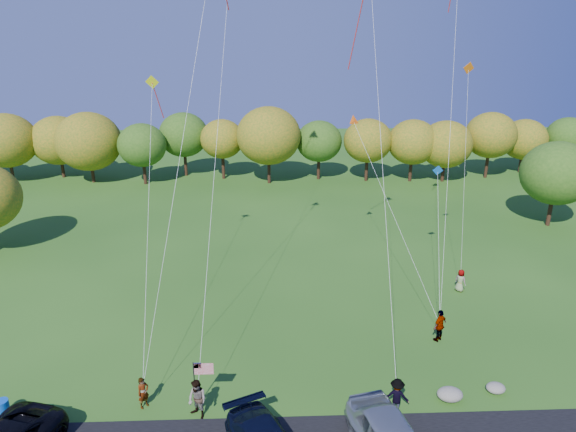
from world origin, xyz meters
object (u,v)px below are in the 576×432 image
(park_bench, at_px, (36,412))
(flyer_a, at_px, (143,393))
(flyer_d, at_px, (440,325))
(trash_barrel, at_px, (3,409))
(flyer_b, at_px, (197,400))
(flyer_c, at_px, (397,396))
(flyer_e, at_px, (460,281))

(park_bench, bearing_deg, flyer_a, 9.47)
(park_bench, bearing_deg, flyer_d, 15.60)
(flyer_d, relative_size, trash_barrel, 2.25)
(flyer_d, bearing_deg, trash_barrel, -25.91)
(flyer_b, relative_size, flyer_c, 1.11)
(flyer_d, relative_size, flyer_e, 1.24)
(flyer_d, distance_m, trash_barrel, 21.81)
(flyer_c, xyz_separation_m, trash_barrel, (-17.48, 0.37, -0.43))
(flyer_b, height_order, flyer_c, flyer_b)
(flyer_d, distance_m, park_bench, 20.36)
(park_bench, height_order, trash_barrel, park_bench)
(flyer_a, distance_m, flyer_d, 15.81)
(flyer_c, distance_m, flyer_e, 13.09)
(flyer_c, bearing_deg, flyer_e, -108.04)
(trash_barrel, bearing_deg, flyer_d, 13.67)
(flyer_d, xyz_separation_m, park_bench, (-19.59, -5.53, -0.43))
(flyer_b, relative_size, flyer_e, 1.24)
(flyer_c, bearing_deg, flyer_b, 13.71)
(park_bench, bearing_deg, flyer_e, 25.89)
(flyer_a, relative_size, flyer_c, 0.90)
(flyer_a, bearing_deg, trash_barrel, 136.87)
(flyer_b, bearing_deg, flyer_a, -156.11)
(flyer_a, bearing_deg, flyer_d, -29.27)
(flyer_c, bearing_deg, park_bench, 13.71)
(flyer_e, xyz_separation_m, trash_barrel, (-24.36, -10.75, -0.34))
(flyer_c, distance_m, flyer_d, 6.66)
(flyer_a, distance_m, flyer_b, 2.65)
(flyer_b, distance_m, flyer_e, 19.26)
(flyer_d, bearing_deg, flyer_c, 16.57)
(flyer_d, height_order, park_bench, flyer_d)
(flyer_b, height_order, park_bench, flyer_b)
(flyer_c, height_order, flyer_d, flyer_d)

